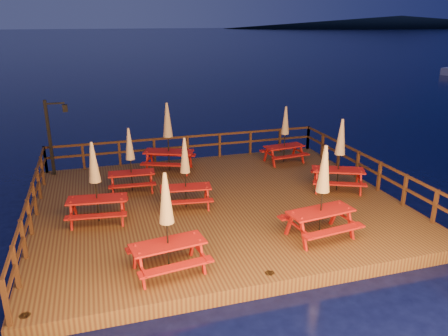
# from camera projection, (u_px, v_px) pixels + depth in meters

# --- Properties ---
(ground) EXTENTS (500.00, 500.00, 0.00)m
(ground) POSITION_uv_depth(u_px,v_px,m) (218.00, 212.00, 15.07)
(ground) COLOR black
(ground) RESTS_ON ground
(deck) EXTENTS (12.00, 10.00, 0.40)m
(deck) POSITION_uv_depth(u_px,v_px,m) (218.00, 207.00, 15.00)
(deck) COLOR #472817
(deck) RESTS_ON ground
(deck_piles) EXTENTS (11.44, 9.44, 1.40)m
(deck_piles) POSITION_uv_depth(u_px,v_px,m) (218.00, 220.00, 15.17)
(deck_piles) COLOR #382011
(deck_piles) RESTS_ON ground
(railing) EXTENTS (11.80, 9.75, 1.10)m
(railing) POSITION_uv_depth(u_px,v_px,m) (205.00, 165.00, 16.29)
(railing) COLOR #382011
(railing) RESTS_ON deck
(lamp_post) EXTENTS (0.85, 0.18, 3.00)m
(lamp_post) POSITION_uv_depth(u_px,v_px,m) (53.00, 130.00, 16.99)
(lamp_post) COLOR black
(lamp_post) RESTS_ON deck
(headland_right) EXTENTS (230.40, 86.40, 7.00)m
(headland_right) POSITION_uv_depth(u_px,v_px,m) (401.00, 22.00, 272.36)
(headland_right) COLOR black
(headland_right) RESTS_ON ground
(picnic_table_0) EXTENTS (1.86, 1.59, 2.44)m
(picnic_table_0) POSITION_uv_depth(u_px,v_px,m) (285.00, 134.00, 18.60)
(picnic_table_0) COLOR maroon
(picnic_table_0) RESTS_ON deck
(picnic_table_1) EXTENTS (2.10, 1.81, 2.73)m
(picnic_table_1) POSITION_uv_depth(u_px,v_px,m) (322.00, 191.00, 12.11)
(picnic_table_1) COLOR maroon
(picnic_table_1) RESTS_ON deck
(picnic_table_2) EXTENTS (1.71, 1.44, 2.34)m
(picnic_table_2) POSITION_uv_depth(u_px,v_px,m) (130.00, 159.00, 15.50)
(picnic_table_2) COLOR maroon
(picnic_table_2) RESTS_ON deck
(picnic_table_3) EXTENTS (1.81, 1.56, 2.37)m
(picnic_table_3) POSITION_uv_depth(u_px,v_px,m) (185.00, 172.00, 14.14)
(picnic_table_3) COLOR maroon
(picnic_table_3) RESTS_ON deck
(picnic_table_4) EXTENTS (1.94, 1.66, 2.54)m
(picnic_table_4) POSITION_uv_depth(u_px,v_px,m) (95.00, 181.00, 13.09)
(picnic_table_4) COLOR maroon
(picnic_table_4) RESTS_ON deck
(picnic_table_5) EXTENTS (2.01, 1.73, 2.60)m
(picnic_table_5) POSITION_uv_depth(u_px,v_px,m) (167.00, 222.00, 10.43)
(picnic_table_5) COLOR maroon
(picnic_table_5) RESTS_ON deck
(picnic_table_6) EXTENTS (2.30, 2.14, 2.64)m
(picnic_table_6) POSITION_uv_depth(u_px,v_px,m) (340.00, 154.00, 15.53)
(picnic_table_6) COLOR maroon
(picnic_table_6) RESTS_ON deck
(picnic_table_7) EXTENTS (2.43, 2.24, 2.81)m
(picnic_table_7) POSITION_uv_depth(u_px,v_px,m) (168.00, 136.00, 17.46)
(picnic_table_7) COLOR maroon
(picnic_table_7) RESTS_ON deck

